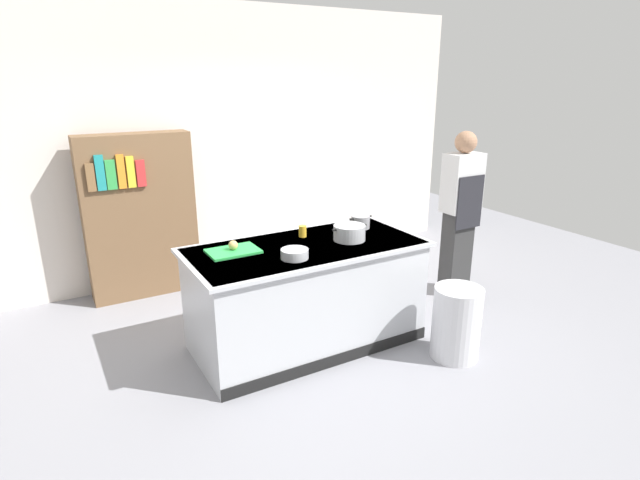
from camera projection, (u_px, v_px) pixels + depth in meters
ground_plane at (307, 342)px, 4.46m from camera, size 10.00×10.00×0.00m
back_wall at (217, 144)px, 5.72m from camera, size 6.40×0.12×3.00m
counter_island at (306, 294)px, 4.31m from camera, size 1.98×0.98×0.90m
cutting_board at (233, 251)px, 4.01m from camera, size 0.40×0.28×0.02m
onion at (233, 245)px, 4.00m from camera, size 0.08×0.08×0.08m
stock_pot at (349, 233)px, 4.30m from camera, size 0.34×0.27×0.13m
sauce_pan at (361, 222)px, 4.64m from camera, size 0.24×0.17×0.12m
mixing_bowl at (295, 254)px, 3.87m from camera, size 0.21×0.21×0.07m
juice_cup at (303, 231)px, 4.39m from camera, size 0.07×0.07×0.10m
trash_bin at (456, 323)px, 4.14m from camera, size 0.40×0.40×0.61m
person_chef at (460, 210)px, 5.22m from camera, size 0.38×0.25×1.72m
bookshelf at (140, 216)px, 5.21m from camera, size 1.10×0.31×1.70m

